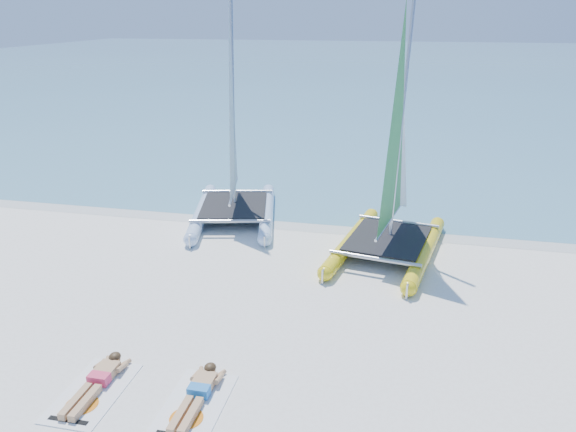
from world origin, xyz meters
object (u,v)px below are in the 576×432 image
at_px(towel_a, 93,392).
at_px(sunbather_a, 98,380).
at_px(catamaran_yellow, 396,171).
at_px(catamaran_blue, 233,153).
at_px(towel_b, 194,405).
at_px(sunbather_b, 198,393).

distance_m(towel_a, sunbather_a, 0.22).
relative_size(catamaran_yellow, towel_a, 3.78).
bearing_deg(catamaran_blue, towel_a, -101.22).
relative_size(towel_b, sunbather_b, 1.07).
bearing_deg(towel_a, catamaran_yellow, 58.22).
distance_m(catamaran_blue, sunbather_a, 9.11).
distance_m(sunbather_a, towel_b, 1.86).
xyz_separation_m(catamaran_yellow, towel_b, (-2.93, -7.67, -2.19)).
relative_size(catamaran_blue, towel_b, 3.85).
bearing_deg(catamaran_yellow, towel_b, -100.95).
bearing_deg(towel_b, sunbather_a, 175.92).
height_order(catamaran_blue, catamaran_yellow, catamaran_blue).
bearing_deg(towel_a, catamaran_blue, 91.69).
relative_size(catamaran_blue, towel_a, 3.85).
xyz_separation_m(catamaran_yellow, towel_a, (-4.79, -7.73, -2.19)).
height_order(catamaran_blue, towel_b, catamaran_blue).
bearing_deg(catamaran_yellow, sunbather_a, -112.46).
relative_size(sunbather_a, towel_b, 0.93).
bearing_deg(sunbather_a, catamaran_blue, 91.72).
bearing_deg(sunbather_a, towel_b, -4.08).
height_order(sunbather_a, towel_b, sunbather_a).
height_order(catamaran_yellow, towel_b, catamaran_yellow).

